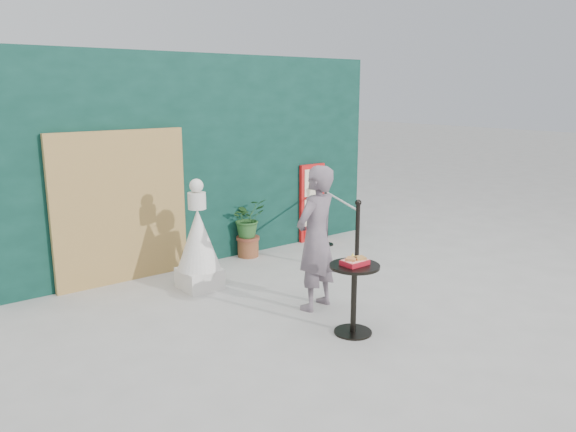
% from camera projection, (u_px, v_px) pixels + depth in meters
% --- Properties ---
extents(ground, '(60.00, 60.00, 0.00)m').
position_uv_depth(ground, '(356.00, 324.00, 6.12)').
color(ground, '#ADAAA5').
rests_on(ground, ground).
extents(back_wall, '(6.00, 0.30, 3.00)m').
position_uv_depth(back_wall, '(206.00, 160.00, 8.20)').
color(back_wall, black).
rests_on(back_wall, ground).
extents(bamboo_fence, '(1.80, 0.08, 2.00)m').
position_uv_depth(bamboo_fence, '(121.00, 208.00, 7.31)').
color(bamboo_fence, tan).
rests_on(bamboo_fence, ground).
extents(woman, '(0.69, 0.54, 1.68)m').
position_uv_depth(woman, '(316.00, 238.00, 6.42)').
color(woman, slate).
rests_on(woman, ground).
extents(menu_board, '(0.50, 0.07, 1.30)m').
position_uv_depth(menu_board, '(312.00, 203.00, 9.39)').
color(menu_board, red).
rests_on(menu_board, ground).
extents(statue, '(0.56, 0.56, 1.42)m').
position_uv_depth(statue, '(198.00, 244.00, 7.12)').
color(statue, silver).
rests_on(statue, ground).
extents(cafe_table, '(0.52, 0.52, 0.75)m').
position_uv_depth(cafe_table, '(354.00, 288.00, 5.80)').
color(cafe_table, black).
rests_on(cafe_table, ground).
extents(food_basket, '(0.26, 0.19, 0.11)m').
position_uv_depth(food_basket, '(355.00, 261.00, 5.74)').
color(food_basket, '#B51322').
rests_on(food_basket, cafe_table).
extents(planter, '(0.53, 0.46, 0.90)m').
position_uv_depth(planter, '(248.00, 223.00, 8.50)').
color(planter, brown).
rests_on(planter, ground).
extents(stanchion_barrier, '(0.84, 1.54, 1.03)m').
position_uv_depth(stanchion_barrier, '(341.00, 226.00, 8.46)').
color(stanchion_barrier, black).
rests_on(stanchion_barrier, ground).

